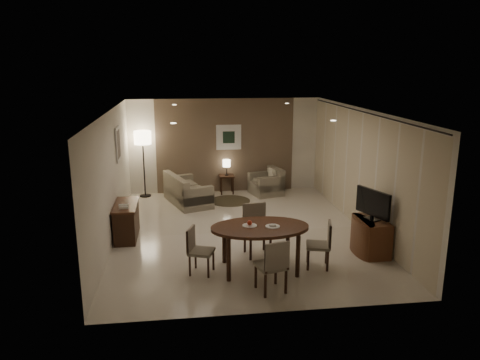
{
  "coord_description": "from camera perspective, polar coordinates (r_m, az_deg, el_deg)",
  "views": [
    {
      "loc": [
        -1.31,
        -9.77,
        3.68
      ],
      "look_at": [
        0.0,
        0.2,
        1.15
      ],
      "focal_mm": 35.0,
      "sensor_mm": 36.0,
      "label": 1
    }
  ],
  "objects": [
    {
      "name": "art_left_canvas",
      "position": [
        11.21,
        -14.57,
        4.27
      ],
      "size": [
        0.01,
        0.46,
        0.64
      ],
      "primitive_type": "cube",
      "color": "gray",
      "rests_on": "wall_left"
    },
    {
      "name": "fruit_apple",
      "position": [
        8.41,
        1.18,
        -5.23
      ],
      "size": [
        0.09,
        0.09,
        0.09
      ],
      "primitive_type": "sphere",
      "color": "red",
      "rests_on": "plate_a"
    },
    {
      "name": "dining_table",
      "position": [
        8.56,
        2.42,
        -8.3
      ],
      "size": [
        1.77,
        1.11,
        0.83
      ],
      "primitive_type": null,
      "color": "#4F2919",
      "rests_on": "floor"
    },
    {
      "name": "art_back_frame",
      "position": [
        13.46,
        -1.39,
        5.24
      ],
      "size": [
        0.72,
        0.03,
        0.72
      ],
      "primitive_type": "cube",
      "color": "silver",
      "rests_on": "wall_back"
    },
    {
      "name": "curtain_wall",
      "position": [
        10.81,
        14.38,
        1.07
      ],
      "size": [
        0.08,
        6.7,
        2.58
      ],
      "primitive_type": null,
      "color": "beige",
      "rests_on": "wall_right"
    },
    {
      "name": "armchair",
      "position": [
        13.4,
        3.19,
        -0.18
      ],
      "size": [
        0.98,
        1.02,
        0.75
      ],
      "primitive_type": null,
      "rotation": [
        0.0,
        0.0,
        -1.32
      ],
      "color": "gray",
      "rests_on": "floor"
    },
    {
      "name": "art_back_canvas",
      "position": [
        13.45,
        -1.38,
        5.23
      ],
      "size": [
        0.34,
        0.01,
        0.34
      ],
      "primitive_type": "cube",
      "color": "black",
      "rests_on": "wall_back"
    },
    {
      "name": "taupe_accent",
      "position": [
        13.52,
        -1.81,
        4.19
      ],
      "size": [
        3.96,
        0.03,
        2.7
      ],
      "primitive_type": "cube",
      "color": "brown",
      "rests_on": "wall_back"
    },
    {
      "name": "round_rug",
      "position": [
        12.81,
        -1.25,
        -2.55
      ],
      "size": [
        1.11,
        1.11,
        0.01
      ],
      "primitive_type": "cylinder",
      "color": "#453C26",
      "rests_on": "floor"
    },
    {
      "name": "chair_left",
      "position": [
        8.44,
        -4.71,
        -8.62
      ],
      "size": [
        0.52,
        0.52,
        0.84
      ],
      "primitive_type": null,
      "rotation": [
        0.0,
        0.0,
        1.23
      ],
      "color": "gray",
      "rests_on": "floor"
    },
    {
      "name": "curtain_rod",
      "position": [
        10.6,
        14.81,
        8.03
      ],
      "size": [
        0.03,
        6.8,
        0.03
      ],
      "primitive_type": "cylinder",
      "rotation": [
        1.57,
        0.0,
        0.0
      ],
      "color": "black",
      "rests_on": "wall_right"
    },
    {
      "name": "chair_near",
      "position": [
        7.8,
        3.78,
        -10.26
      ],
      "size": [
        0.55,
        0.55,
        0.93
      ],
      "primitive_type": null,
      "rotation": [
        0.0,
        0.0,
        3.4
      ],
      "color": "gray",
      "rests_on": "floor"
    },
    {
      "name": "sofa",
      "position": [
        12.59,
        -6.39,
        -1.11
      ],
      "size": [
        1.85,
        1.33,
        0.78
      ],
      "primitive_type": null,
      "rotation": [
        0.0,
        0.0,
        1.9
      ],
      "color": "gray",
      "rests_on": "floor"
    },
    {
      "name": "table_lamp",
      "position": [
        13.4,
        -1.65,
        1.64
      ],
      "size": [
        0.22,
        0.22,
        0.5
      ],
      "primitive_type": null,
      "color": "#FFEAC1",
      "rests_on": "side_table"
    },
    {
      "name": "downlight_fr",
      "position": [
        11.92,
        5.76,
        9.27
      ],
      "size": [
        0.1,
        0.1,
        0.01
      ],
      "primitive_type": "cylinder",
      "color": "white",
      "rests_on": "ceiling"
    },
    {
      "name": "side_table",
      "position": [
        13.51,
        -1.63,
        -0.51
      ],
      "size": [
        0.42,
        0.42,
        0.53
      ],
      "primitive_type": null,
      "color": "#301D10",
      "rests_on": "floor"
    },
    {
      "name": "plate_b",
      "position": [
        8.4,
        4.0,
        -5.67
      ],
      "size": [
        0.26,
        0.26,
        0.02
      ],
      "primitive_type": "cylinder",
      "color": "white",
      "rests_on": "dining_table"
    },
    {
      "name": "art_left_frame",
      "position": [
        11.21,
        -14.65,
        4.27
      ],
      "size": [
        0.03,
        0.6,
        0.8
      ],
      "primitive_type": "cube",
      "color": "silver",
      "rests_on": "wall_left"
    },
    {
      "name": "flat_tv",
      "position": [
        9.43,
        15.9,
        -2.81
      ],
      "size": [
        0.36,
        0.85,
        0.6
      ],
      "primitive_type": null,
      "rotation": [
        0.0,
        0.0,
        0.35
      ],
      "color": "black",
      "rests_on": "tv_cabinet"
    },
    {
      "name": "napkin",
      "position": [
        8.4,
        4.0,
        -5.52
      ],
      "size": [
        0.12,
        0.08,
        0.03
      ],
      "primitive_type": "cube",
      "color": "white",
      "rests_on": "plate_b"
    },
    {
      "name": "telephone",
      "position": [
        9.97,
        -13.98,
        -3.1
      ],
      "size": [
        0.2,
        0.14,
        0.09
      ],
      "primitive_type": null,
      "color": "white",
      "rests_on": "console_desk"
    },
    {
      "name": "room_shell",
      "position": [
        10.51,
        -0.14,
        1.32
      ],
      "size": [
        5.5,
        7.0,
        2.7
      ],
      "color": "beige",
      "rests_on": "ground"
    },
    {
      "name": "downlight_nr",
      "position": [
        8.47,
        11.3,
        7.11
      ],
      "size": [
        0.1,
        0.1,
        0.01
      ],
      "primitive_type": "cylinder",
      "color": "white",
      "rests_on": "ceiling"
    },
    {
      "name": "tv_cabinet",
      "position": [
        9.65,
        15.74,
        -6.61
      ],
      "size": [
        0.48,
        0.9,
        0.7
      ],
      "primitive_type": null,
      "color": "#5A321B",
      "rests_on": "floor"
    },
    {
      "name": "chair_right",
      "position": [
        8.77,
        9.48,
        -7.8
      ],
      "size": [
        0.51,
        0.51,
        0.87
      ],
      "primitive_type": null,
      "rotation": [
        0.0,
        0.0,
        -1.82
      ],
      "color": "gray",
      "rests_on": "floor"
    },
    {
      "name": "floor_lamp",
      "position": [
        13.31,
        -11.64,
        1.9
      ],
      "size": [
        0.47,
        0.47,
        1.86
      ],
      "primitive_type": null,
      "color": "#FFE5B7",
      "rests_on": "floor"
    },
    {
      "name": "downlight_fl",
      "position": [
        11.61,
        -8.0,
        9.08
      ],
      "size": [
        0.1,
        0.1,
        0.01
      ],
      "primitive_type": "cylinder",
      "color": "white",
      "rests_on": "ceiling"
    },
    {
      "name": "console_desk",
      "position": [
        10.38,
        -13.66,
        -4.86
      ],
      "size": [
        0.48,
        1.2,
        0.75
      ],
      "primitive_type": null,
      "color": "#4F2919",
      "rests_on": "floor"
    },
    {
      "name": "chair_far",
      "position": [
        9.15,
        2.16,
        -6.22
      ],
      "size": [
        0.55,
        0.55,
        1.0
      ],
      "primitive_type": null,
      "rotation": [
        0.0,
        0.0,
        0.14
      ],
      "color": "gray",
      "rests_on": "floor"
    },
    {
      "name": "downlight_nl",
      "position": [
        8.03,
        -8.14,
        6.87
      ],
      "size": [
        0.1,
        0.1,
        0.01
      ],
      "primitive_type": "cylinder",
      "color": "white",
      "rests_on": "ceiling"
    },
    {
      "name": "plate_a",
      "position": [
        8.43,
        1.18,
        -5.57
      ],
      "size": [
        0.26,
        0.26,
        0.02
      ],
      "primitive_type": "cylinder",
      "color": "white",
      "rests_on": "dining_table"
    }
  ]
}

